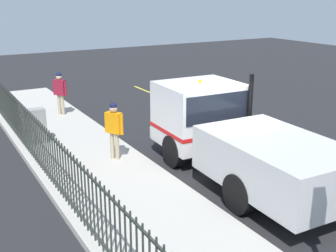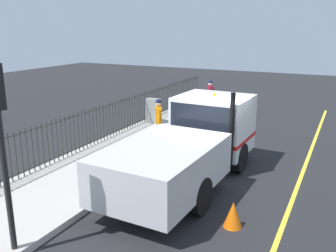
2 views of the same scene
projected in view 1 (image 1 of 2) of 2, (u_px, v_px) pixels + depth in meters
ground_plane at (224, 164)px, 12.77m from camera, size 56.14×56.14×0.00m
sidewalk_slab at (115, 187)px, 11.05m from camera, size 3.19×25.52×0.17m
lane_marking at (287, 149)px, 13.99m from camera, size 0.12×22.97×0.01m
work_truck at (228, 132)px, 11.68m from camera, size 2.56×6.63×2.71m
worker_standing at (114, 125)px, 12.40m from camera, size 0.44×0.56×1.73m
pedestrian_distant at (60, 89)px, 17.05m from camera, size 0.47×0.53×1.74m
iron_fence at (60, 168)px, 10.14m from camera, size 0.04×21.73×1.47m
utility_cabinet at (36, 126)px, 13.91m from camera, size 0.64×0.36×1.15m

